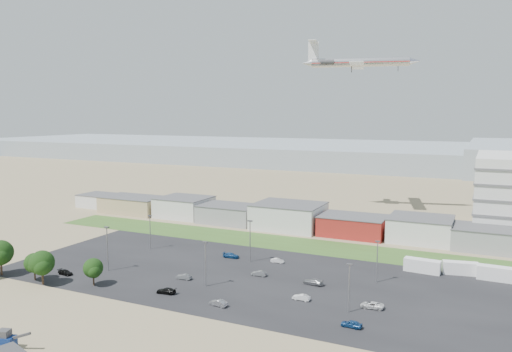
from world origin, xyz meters
The scene contains 30 objects.
ground centered at (0.00, 0.00, 0.00)m, with size 700.00×700.00×0.00m, color #807151.
parking_lot centered at (5.00, 20.00, 0.01)m, with size 120.00×50.00×0.01m, color black.
grass_strip centered at (0.00, 52.00, 0.01)m, with size 160.00×16.00×0.02m, color #385620.
hills_backdrop centered at (40.00, 315.00, 4.50)m, with size 700.00×200.00×9.00m, color gray, non-canonical shape.
building_row centered at (-17.00, 71.00, 4.00)m, with size 170.00×20.00×8.00m, color silver, non-canonical shape.
box_trailer_a centered at (40.35, 40.66, 1.57)m, with size 8.40×2.62×3.15m, color silver, non-canonical shape.
box_trailer_b centered at (48.76, 42.84, 1.49)m, with size 7.97×2.49×2.99m, color silver, non-canonical shape.
box_trailer_c centered at (56.57, 41.62, 1.61)m, with size 8.57×2.68×3.21m, color silver, non-canonical shape.
tree_left centered at (-49.19, -3.91, 4.74)m, with size 6.32×6.32×9.48m, color black, non-canonical shape.
tree_mid centered at (-39.00, -3.20, 3.58)m, with size 4.78×4.78×7.17m, color black, non-canonical shape.
tree_right centered at (-34.95, -4.58, 4.38)m, with size 5.85×5.85×8.77m, color black, non-canonical shape.
tree_near centered at (-24.32, -0.17, 3.49)m, with size 4.65×4.65×6.97m, color black, non-canonical shape.
lightpole_front_l centered at (-28.76, 9.43, 5.42)m, with size 1.28×0.53×10.85m, color slate, non-canonical shape.
lightpole_front_m centered at (-1.60, 9.98, 5.04)m, with size 1.19×0.49×10.07m, color slate, non-canonical shape.
lightpole_front_r centered at (30.71, 9.02, 4.78)m, with size 1.12×0.47×9.55m, color slate, non-canonical shape.
lightpole_back_l centered at (-31.56, 29.85, 4.80)m, with size 1.13×0.47×9.60m, color slate, non-canonical shape.
lightpole_back_m centered at (-0.83, 30.81, 5.39)m, with size 1.27×0.53×10.79m, color slate, non-canonical shape.
lightpole_back_r centered at (31.95, 28.71, 4.76)m, with size 1.12×0.47×9.52m, color slate, non-canonical shape.
airliner centered at (7.84, 106.94, 57.06)m, with size 43.63×29.75×12.89m, color silver, non-canonical shape.
parked_car_0 centered at (34.34, 12.97, 0.63)m, with size 2.08×4.50×1.25m, color silver.
parked_car_1 centered at (20.37, 11.10, 0.60)m, with size 1.27×3.65×1.20m, color silver.
parked_car_2 centered at (32.96, 2.53, 0.65)m, with size 1.53×3.80×1.30m, color navy.
parked_car_3 centered at (-6.80, 2.44, 0.62)m, with size 1.73×4.26×1.24m, color black.
parked_car_4 centered at (-8.52, 11.81, 0.60)m, with size 1.28×3.66×1.20m, color #595B5E.
parked_car_6 centered at (-6.89, 31.77, 0.65)m, with size 1.82×4.47×1.30m, color navy.
parked_car_7 centered at (6.08, 21.38, 0.60)m, with size 1.28×3.66×1.21m, color #595B5E.
parked_car_10 centered at (-35.73, 2.64, 0.58)m, with size 1.64×4.03×1.17m, color black.
parked_car_11 centered at (5.94, 32.89, 0.56)m, with size 1.18×3.39×1.12m, color silver.
parked_car_12 centered at (19.53, 21.00, 0.66)m, with size 1.84×4.53×1.31m, color #A5A5AA.
parked_car_13 centered at (6.62, 1.15, 0.63)m, with size 1.34×3.84×1.27m, color #A5A5AA.
Camera 1 is at (53.68, -81.30, 37.58)m, focal length 35.00 mm.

